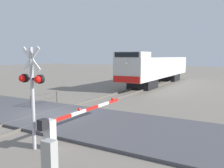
{
  "coord_description": "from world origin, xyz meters",
  "views": [
    {
      "loc": [
        10.18,
        -10.35,
        3.66
      ],
      "look_at": [
        0.92,
        5.81,
        1.46
      ],
      "focal_mm": 37.74,
      "sensor_mm": 36.0,
      "label": 1
    }
  ],
  "objects_px": {
    "locomotive": "(157,68)",
    "utility_cabinet": "(50,161)",
    "crossing_gate": "(64,124)",
    "guard_railing": "(45,98)",
    "crossing_signal": "(32,87)"
  },
  "relations": [
    {
      "from": "crossing_signal",
      "to": "utility_cabinet",
      "type": "bearing_deg",
      "value": -32.44
    },
    {
      "from": "crossing_signal",
      "to": "guard_railing",
      "type": "bearing_deg",
      "value": 132.86
    },
    {
      "from": "locomotive",
      "to": "crossing_signal",
      "type": "bearing_deg",
      "value": -82.59
    },
    {
      "from": "guard_railing",
      "to": "utility_cabinet",
      "type": "bearing_deg",
      "value": -43.55
    },
    {
      "from": "crossing_signal",
      "to": "guard_railing",
      "type": "relative_size",
      "value": 1.52
    },
    {
      "from": "locomotive",
      "to": "crossing_signal",
      "type": "distance_m",
      "value": 23.67
    },
    {
      "from": "locomotive",
      "to": "utility_cabinet",
      "type": "relative_size",
      "value": 15.3
    },
    {
      "from": "crossing_gate",
      "to": "locomotive",
      "type": "bearing_deg",
      "value": 99.05
    },
    {
      "from": "crossing_gate",
      "to": "guard_railing",
      "type": "xyz_separation_m",
      "value": [
        -6.15,
        4.89,
        -0.18
      ]
    },
    {
      "from": "crossing_signal",
      "to": "locomotive",
      "type": "bearing_deg",
      "value": 97.41
    },
    {
      "from": "crossing_gate",
      "to": "utility_cabinet",
      "type": "relative_size",
      "value": 4.96
    },
    {
      "from": "crossing_signal",
      "to": "utility_cabinet",
      "type": "xyz_separation_m",
      "value": [
        2.29,
        -1.45,
        -1.88
      ]
    },
    {
      "from": "locomotive",
      "to": "guard_railing",
      "type": "height_order",
      "value": "locomotive"
    },
    {
      "from": "utility_cabinet",
      "to": "crossing_signal",
      "type": "bearing_deg",
      "value": 147.56
    },
    {
      "from": "crossing_signal",
      "to": "guard_railing",
      "type": "xyz_separation_m",
      "value": [
        -5.66,
        6.1,
        -1.88
      ]
    }
  ]
}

